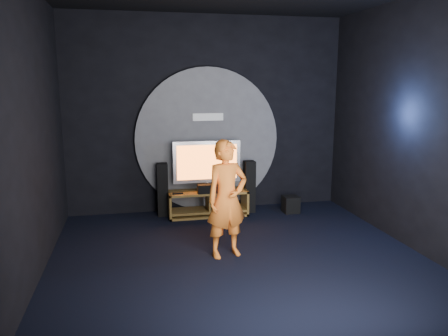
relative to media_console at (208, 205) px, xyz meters
The scene contains 14 objects.
floor 2.06m from the media_console, 88.17° to the right, with size 5.00×5.00×0.00m, color black.
back_wall 1.62m from the media_console, 81.70° to the left, with size 5.00×0.04×3.50m, color black.
front_wall 4.81m from the media_console, 89.17° to the right, with size 5.00×0.04×3.50m, color black.
left_wall 3.54m from the media_console, 139.90° to the right, with size 0.04×5.00×3.50m, color black.
right_wall 3.63m from the media_console, 38.63° to the right, with size 0.04×5.00×3.50m, color black.
wall_disc_panel 1.18m from the media_console, 80.53° to the left, with size 2.60×0.11×2.60m.
media_console is the anchor object (origin of this frame).
tv 0.74m from the media_console, 96.02° to the left, with size 1.19×0.22×0.88m.
center_speaker 0.36m from the media_console, 92.80° to the right, with size 0.40×0.15×0.15m, color black.
remote 0.62m from the media_console, 167.61° to the right, with size 0.18×0.05×0.02m, color black.
tower_speaker_left 0.85m from the media_console, 167.76° to the left, with size 0.19×0.21×0.94m, color black.
tower_speaker_right 0.82m from the media_console, ahead, with size 0.19×0.21×0.94m, color black.
subwoofer 1.51m from the media_console, ahead, with size 0.27×0.27×0.30m, color black.
player 1.95m from the media_console, 92.18° to the right, with size 0.58×0.38×1.59m, color orange.
Camera 1 is at (-1.35, -5.30, 2.33)m, focal length 35.00 mm.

